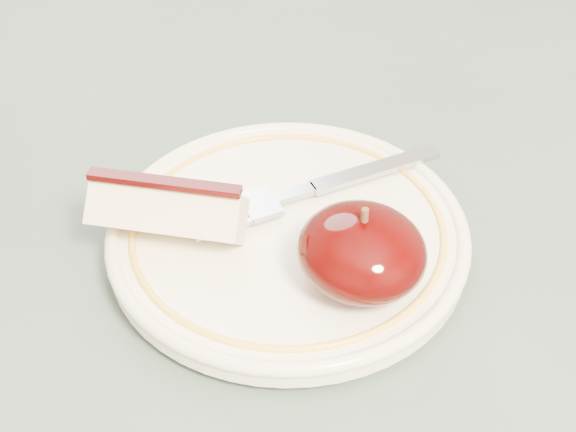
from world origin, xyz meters
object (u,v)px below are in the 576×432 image
Objects in this scene: plate at (288,233)px; apple_half at (362,251)px; table at (269,367)px; fork at (311,189)px.

plate is 0.06m from apple_half.
plate is at bearing 99.36° from table.
apple_half is at bearing 16.85° from table.
apple_half is (0.06, -0.01, 0.03)m from plate.
apple_half reaches higher than fork.
fork is (-0.07, 0.04, -0.02)m from apple_half.
apple_half reaches higher than table.
table is 5.48× the size of fork.
apple_half is at bearing -96.26° from fork.
apple_half is 0.44× the size of fork.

